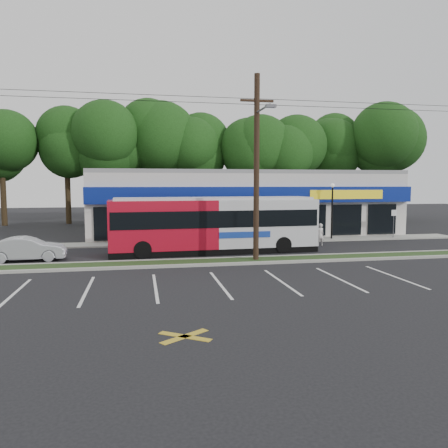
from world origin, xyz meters
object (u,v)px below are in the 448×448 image
pedestrian_b (295,228)px  pedestrian_a (320,235)px  utility_pole (254,161)px  car_dark (272,233)px  sign_post (394,219)px  car_silver (27,249)px  metrobus (215,223)px  lamp_post (332,205)px

pedestrian_b → pedestrian_a: bearing=96.5°
utility_pole → car_dark: utility_pole is taller
sign_post → car_dark: sign_post is taller
car_silver → pedestrian_b: 17.96m
utility_pole → pedestrian_b: (5.12, 7.57, -4.46)m
sign_post → pedestrian_a: sign_post is taller
metrobus → pedestrian_a: bearing=8.9°
pedestrian_b → car_silver: bearing=2.8°
sign_post → metrobus: bearing=-164.5°
pedestrian_a → pedestrian_b: pedestrian_b is taller
utility_pole → metrobus: size_ratio=3.91×
metrobus → pedestrian_b: size_ratio=6.72×
metrobus → pedestrian_a: 7.77m
sign_post → car_dark: size_ratio=0.47×
sign_post → car_silver: (-25.29, -5.07, -0.89)m
car_dark → pedestrian_b: size_ratio=2.48×
metrobus → pedestrian_b: 7.81m
lamp_post → sign_post: size_ratio=1.91×
car_dark → car_silver: 15.51m
pedestrian_b → lamp_post: bearing=172.3°
sign_post → pedestrian_a: 7.63m
lamp_post → pedestrian_a: 4.01m
metrobus → sign_post: bearing=13.1°
lamp_post → sign_post: bearing=-2.6°
car_dark → car_silver: (-15.08, -3.63, -0.14)m
utility_pole → lamp_post: (8.17, 7.87, -2.74)m
utility_pole → metrobus: bearing=113.1°
utility_pole → metrobus: 5.30m
metrobus → car_dark: metrobus is taller
car_silver → pedestrian_b: size_ratio=2.13×
utility_pole → lamp_post: 11.67m
sign_post → pedestrian_a: bearing=-160.2°
sign_post → metrobus: size_ratio=0.17×
lamp_post → metrobus: 10.64m
utility_pole → car_dark: 8.28m
car_dark → car_silver: bearing=108.6°
sign_post → pedestrian_b: size_ratio=1.17×
utility_pole → pedestrian_a: (6.03, 5.07, -4.65)m
sign_post → metrobus: 15.25m
pedestrian_b → car_dark: bearing=18.9°
pedestrian_a → pedestrian_b: 2.66m
car_silver → lamp_post: bearing=-79.8°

